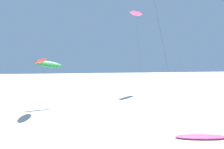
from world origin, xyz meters
TOP-DOWN VIEW (x-y plane):
  - flying_kite_0 at (-5.97, 35.77)m, footprint 3.24×7.74m
  - flying_kite_1 at (-5.23, 39.58)m, footprint 4.57×8.16m
  - flying_kite_5 at (14.69, 52.41)m, footprint 5.71×8.50m
  - grounded_kite_0 at (10.08, 21.19)m, footprint 5.29×2.43m

SIDE VIEW (x-z plane):
  - grounded_kite_0 at x=10.08m, z-range 0.00..0.29m
  - flying_kite_1 at x=-5.23m, z-range 3.06..11.03m
  - flying_kite_0 at x=-5.97m, z-range 3.50..11.56m
  - flying_kite_5 at x=14.69m, z-range 9.29..29.37m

